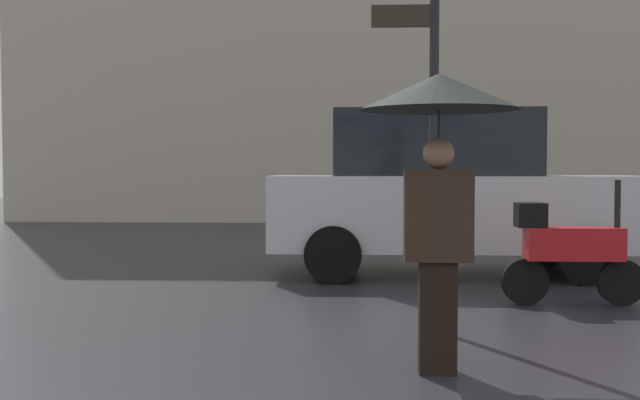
% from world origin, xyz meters
% --- Properties ---
extents(pedestrian_with_umbrella, '(1.05, 1.05, 1.97)m').
position_xyz_m(pedestrian_with_umbrella, '(0.05, 2.17, 1.60)').
color(pedestrian_with_umbrella, black).
rests_on(pedestrian_with_umbrella, ground).
extents(parked_scooter, '(1.39, 0.32, 1.23)m').
position_xyz_m(parked_scooter, '(1.60, 4.75, 0.55)').
color(parked_scooter, black).
rests_on(parked_scooter, ground).
extents(parked_car_left, '(4.49, 1.84, 2.06)m').
position_xyz_m(parked_car_left, '(0.63, 6.88, 1.04)').
color(parked_car_left, silver).
rests_on(parked_car_left, ground).
extents(street_signpost, '(1.08, 0.08, 3.15)m').
position_xyz_m(street_signpost, '(0.16, 3.53, 1.91)').
color(street_signpost, black).
rests_on(street_signpost, ground).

